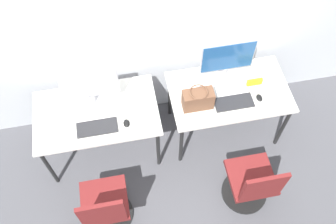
% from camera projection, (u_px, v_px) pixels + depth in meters
% --- Properties ---
extents(ground_plane, '(20.00, 20.00, 0.00)m').
position_uv_depth(ground_plane, '(170.00, 165.00, 4.18)').
color(ground_plane, '#4C4C51').
extents(wall_back, '(12.00, 0.05, 2.80)m').
position_uv_depth(wall_back, '(153.00, 19.00, 3.44)').
color(wall_back, silver).
rests_on(wall_back, ground_plane).
extents(desk_left, '(1.22, 0.73, 0.74)m').
position_uv_depth(desk_left, '(97.00, 117.00, 3.74)').
color(desk_left, silver).
rests_on(desk_left, ground_plane).
extents(monitor_left, '(0.55, 0.16, 0.48)m').
position_uv_depth(monitor_left, '(90.00, 86.00, 3.51)').
color(monitor_left, '#B2B2B7').
rests_on(monitor_left, desk_left).
extents(keyboard_left, '(0.39, 0.17, 0.02)m').
position_uv_depth(keyboard_left, '(97.00, 128.00, 3.57)').
color(keyboard_left, '#262628').
rests_on(keyboard_left, desk_left).
extents(mouse_left, '(0.06, 0.09, 0.03)m').
position_uv_depth(mouse_left, '(126.00, 123.00, 3.59)').
color(mouse_left, black).
rests_on(mouse_left, desk_left).
extents(office_chair_left, '(0.48, 0.48, 0.89)m').
position_uv_depth(office_chair_left, '(106.00, 208.00, 3.55)').
color(office_chair_left, black).
rests_on(office_chair_left, ground_plane).
extents(desk_right, '(1.22, 0.73, 0.74)m').
position_uv_depth(desk_right, '(229.00, 95.00, 3.87)').
color(desk_right, silver).
rests_on(desk_right, ground_plane).
extents(monitor_right, '(0.55, 0.16, 0.48)m').
position_uv_depth(monitor_right, '(228.00, 58.00, 3.69)').
color(monitor_right, '#B2B2B7').
rests_on(monitor_right, desk_right).
extents(keyboard_right, '(0.39, 0.17, 0.02)m').
position_uv_depth(keyboard_right, '(234.00, 102.00, 3.72)').
color(keyboard_right, '#262628').
rests_on(keyboard_right, desk_right).
extents(mouse_right, '(0.06, 0.09, 0.03)m').
position_uv_depth(mouse_right, '(259.00, 98.00, 3.75)').
color(mouse_right, black).
rests_on(mouse_right, desk_right).
extents(office_chair_right, '(0.48, 0.48, 0.89)m').
position_uv_depth(office_chair_right, '(252.00, 185.00, 3.67)').
color(office_chair_right, black).
rests_on(office_chair_right, ground_plane).
extents(handbag, '(0.30, 0.18, 0.25)m').
position_uv_depth(handbag, '(198.00, 99.00, 3.62)').
color(handbag, brown).
rests_on(handbag, desk_right).
extents(placard_right, '(0.16, 0.03, 0.08)m').
position_uv_depth(placard_right, '(255.00, 82.00, 3.82)').
color(placard_right, yellow).
rests_on(placard_right, desk_right).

